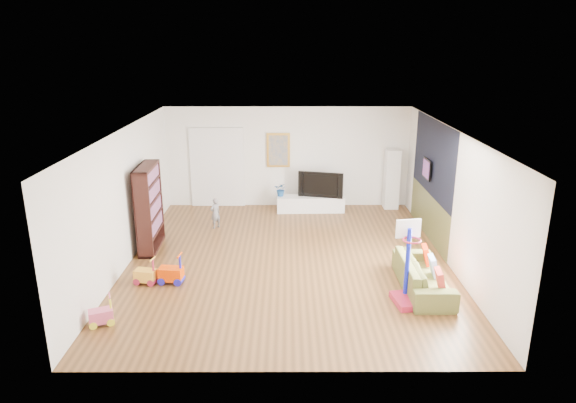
{
  "coord_description": "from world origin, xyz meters",
  "views": [
    {
      "loc": [
        -0.03,
        -9.76,
        4.33
      ],
      "look_at": [
        0.0,
        0.4,
        1.15
      ],
      "focal_mm": 32.0,
      "sensor_mm": 36.0,
      "label": 1
    }
  ],
  "objects_px": {
    "sofa": "(423,275)",
    "media_console": "(310,204)",
    "bookshelf": "(149,208)",
    "basketball_hoop": "(411,264)"
  },
  "relations": [
    {
      "from": "bookshelf",
      "to": "basketball_hoop",
      "type": "bearing_deg",
      "value": -28.7
    },
    {
      "from": "media_console",
      "to": "basketball_hoop",
      "type": "height_order",
      "value": "basketball_hoop"
    },
    {
      "from": "bookshelf",
      "to": "sofa",
      "type": "bearing_deg",
      "value": -22.2
    },
    {
      "from": "bookshelf",
      "to": "basketball_hoop",
      "type": "distance_m",
      "value": 5.65
    },
    {
      "from": "bookshelf",
      "to": "sofa",
      "type": "xyz_separation_m",
      "value": [
        5.43,
        -1.98,
        -0.64
      ]
    },
    {
      "from": "media_console",
      "to": "basketball_hoop",
      "type": "distance_m",
      "value": 5.28
    },
    {
      "from": "sofa",
      "to": "media_console",
      "type": "bearing_deg",
      "value": 22.26
    },
    {
      "from": "bookshelf",
      "to": "basketball_hoop",
      "type": "relative_size",
      "value": 1.25
    },
    {
      "from": "sofa",
      "to": "basketball_hoop",
      "type": "relative_size",
      "value": 1.3
    },
    {
      "from": "media_console",
      "to": "sofa",
      "type": "distance_m",
      "value": 4.86
    }
  ]
}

